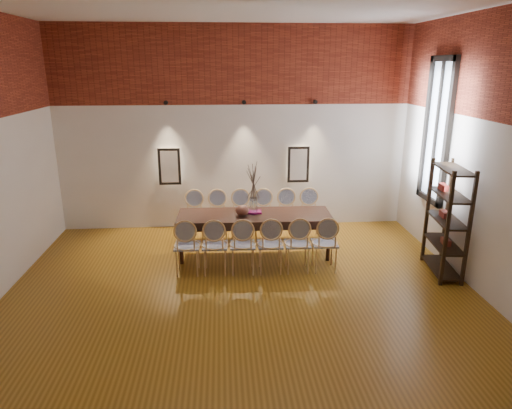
{
  "coord_description": "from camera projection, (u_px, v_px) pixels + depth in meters",
  "views": [
    {
      "loc": [
        -0.25,
        -5.6,
        3.26
      ],
      "look_at": [
        0.29,
        1.54,
        1.05
      ],
      "focal_mm": 32.0,
      "sensor_mm": 36.0,
      "label": 1
    }
  ],
  "objects": [
    {
      "name": "shelving_rack",
      "position": [
        447.0,
        220.0,
        7.21
      ],
      "size": [
        0.5,
        1.04,
        1.8
      ],
      "primitive_type": null,
      "rotation": [
        0.0,
        0.0,
        -0.12
      ],
      "color": "black",
      "rests_on": "floor"
    },
    {
      "name": "niche_left",
      "position": [
        170.0,
        166.0,
        9.12
      ],
      "size": [
        0.36,
        0.06,
        0.66
      ],
      "primitive_type": "cube",
      "color": "#FFEAC6",
      "rests_on": "wall_back"
    },
    {
      "name": "dining_table",
      "position": [
        254.0,
        234.0,
        8.07
      ],
      "size": [
        2.69,
        0.92,
        0.75
      ],
      "primitive_type": "cube",
      "rotation": [
        0.0,
        0.0,
        -0.02
      ],
      "color": "#351B13",
      "rests_on": "floor"
    },
    {
      "name": "spot_fixture_mid",
      "position": [
        244.0,
        102.0,
        8.83
      ],
      "size": [
        0.08,
        0.1,
        0.08
      ],
      "primitive_type": "cylinder",
      "rotation": [
        1.57,
        0.0,
        0.0
      ],
      "color": "black",
      "rests_on": "wall_back"
    },
    {
      "name": "spot_fixture_right",
      "position": [
        315.0,
        102.0,
        8.93
      ],
      "size": [
        0.08,
        0.1,
        0.08
      ],
      "primitive_type": "cylinder",
      "rotation": [
        1.57,
        0.0,
        0.0
      ],
      "color": "black",
      "rests_on": "wall_back"
    },
    {
      "name": "vase",
      "position": [
        254.0,
        206.0,
        7.91
      ],
      "size": [
        0.14,
        0.14,
        0.3
      ],
      "primitive_type": "cylinder",
      "color": "silver",
      "rests_on": "dining_table"
    },
    {
      "name": "wall_right",
      "position": [
        512.0,
        164.0,
        5.98
      ],
      "size": [
        0.1,
        7.0,
        4.0
      ],
      "primitive_type": "cube",
      "color": "silver",
      "rests_on": "ground"
    },
    {
      "name": "chair_far_f",
      "position": [
        310.0,
        215.0,
        8.77
      ],
      "size": [
        0.45,
        0.45,
        0.94
      ],
      "primitive_type": null,
      "rotation": [
        0.0,
        0.0,
        3.12
      ],
      "color": "#DEB576",
      "rests_on": "floor"
    },
    {
      "name": "chair_near_a",
      "position": [
        187.0,
        246.0,
        7.31
      ],
      "size": [
        0.45,
        0.45,
        0.94
      ],
      "primitive_type": null,
      "rotation": [
        0.0,
        0.0,
        -0.02
      ],
      "color": "#DEB576",
      "rests_on": "floor"
    },
    {
      "name": "chair_far_c",
      "position": [
        241.0,
        217.0,
        8.71
      ],
      "size": [
        0.45,
        0.45,
        0.94
      ],
      "primitive_type": null,
      "rotation": [
        0.0,
        0.0,
        3.12
      ],
      "color": "#DEB576",
      "rests_on": "floor"
    },
    {
      "name": "dried_branches",
      "position": [
        253.0,
        181.0,
        7.78
      ],
      "size": [
        0.5,
        0.5,
        0.7
      ],
      "primitive_type": null,
      "color": "#48382C",
      "rests_on": "vase"
    },
    {
      "name": "window_mullion",
      "position": [
        436.0,
        131.0,
        7.83
      ],
      "size": [
        0.06,
        0.06,
        2.4
      ],
      "primitive_type": "cube",
      "color": "black",
      "rests_on": "wall_right"
    },
    {
      "name": "chair_near_c",
      "position": [
        243.0,
        245.0,
        7.35
      ],
      "size": [
        0.45,
        0.45,
        0.94
      ],
      "primitive_type": null,
      "rotation": [
        0.0,
        0.0,
        -0.02
      ],
      "color": "#DEB576",
      "rests_on": "floor"
    },
    {
      "name": "book",
      "position": [
        254.0,
        212.0,
        8.03
      ],
      "size": [
        0.26,
        0.19,
        0.03
      ],
      "primitive_type": "cube",
      "rotation": [
        0.0,
        0.0,
        -0.02
      ],
      "color": "#8F0F5C",
      "rests_on": "dining_table"
    },
    {
      "name": "chair_far_b",
      "position": [
        218.0,
        217.0,
        8.69
      ],
      "size": [
        0.45,
        0.45,
        0.94
      ],
      "primitive_type": null,
      "rotation": [
        0.0,
        0.0,
        3.12
      ],
      "color": "#DEB576",
      "rests_on": "floor"
    },
    {
      "name": "spot_fixture_left",
      "position": [
        166.0,
        103.0,
        8.72
      ],
      "size": [
        0.08,
        0.1,
        0.08
      ],
      "primitive_type": "cylinder",
      "rotation": [
        1.57,
        0.0,
        0.0
      ],
      "color": "black",
      "rests_on": "wall_back"
    },
    {
      "name": "wall_front",
      "position": [
        274.0,
        320.0,
        2.34
      ],
      "size": [
        7.0,
        0.1,
        4.0
      ],
      "primitive_type": "cube",
      "color": "silver",
      "rests_on": "ground"
    },
    {
      "name": "floor",
      "position": [
        243.0,
        311.0,
        6.31
      ],
      "size": [
        7.0,
        7.0,
        0.02
      ],
      "primitive_type": "cube",
      "color": "#94651A",
      "rests_on": "ground"
    },
    {
      "name": "chair_near_d",
      "position": [
        270.0,
        244.0,
        7.38
      ],
      "size": [
        0.45,
        0.45,
        0.94
      ],
      "primitive_type": null,
      "rotation": [
        0.0,
        0.0,
        -0.02
      ],
      "color": "#DEB576",
      "rests_on": "floor"
    },
    {
      "name": "window_glass",
      "position": [
        438.0,
        131.0,
        7.83
      ],
      "size": [
        0.02,
        0.78,
        2.38
      ],
      "primitive_type": "cube",
      "color": "silver",
      "rests_on": "wall_right"
    },
    {
      "name": "niche_right",
      "position": [
        298.0,
        164.0,
        9.31
      ],
      "size": [
        0.36,
        0.06,
        0.66
      ],
      "primitive_type": "cube",
      "color": "#FFEAC6",
      "rests_on": "wall_back"
    },
    {
      "name": "wall_back",
      "position": [
        234.0,
        130.0,
        9.1
      ],
      "size": [
        7.0,
        0.1,
        4.0
      ],
      "primitive_type": "cube",
      "color": "silver",
      "rests_on": "ground"
    },
    {
      "name": "chair_far_d",
      "position": [
        264.0,
        216.0,
        8.73
      ],
      "size": [
        0.45,
        0.45,
        0.94
      ],
      "primitive_type": null,
      "rotation": [
        0.0,
        0.0,
        3.12
      ],
      "color": "#DEB576",
      "rests_on": "floor"
    },
    {
      "name": "brick_band_front",
      "position": [
        276.0,
        66.0,
        2.04
      ],
      "size": [
        7.0,
        0.02,
        1.5
      ],
      "primitive_type": "cube",
      "color": "maroon",
      "rests_on": "ground"
    },
    {
      "name": "brick_band_back",
      "position": [
        233.0,
        65.0,
        8.67
      ],
      "size": [
        7.0,
        0.02,
        1.5
      ],
      "primitive_type": "cube",
      "color": "maroon",
      "rests_on": "ground"
    },
    {
      "name": "chair_near_e",
      "position": [
        297.0,
        244.0,
        7.4
      ],
      "size": [
        0.45,
        0.45,
        0.94
      ],
      "primitive_type": null,
      "rotation": [
        0.0,
        0.0,
        -0.02
      ],
      "color": "#DEB576",
      "rests_on": "floor"
    },
    {
      "name": "chair_far_e",
      "position": [
        287.0,
        216.0,
        8.75
      ],
      "size": [
        0.45,
        0.45,
        0.94
      ],
      "primitive_type": null,
      "rotation": [
        0.0,
        0.0,
        3.12
      ],
      "color": "#DEB576",
      "rests_on": "floor"
    },
    {
      "name": "chair_near_b",
      "position": [
        215.0,
        245.0,
        7.33
      ],
      "size": [
        0.45,
        0.45,
        0.94
      ],
      "primitive_type": null,
      "rotation": [
        0.0,
        0.0,
        -0.02
      ],
      "color": "#DEB576",
      "rests_on": "floor"
    },
    {
      "name": "window_frame",
      "position": [
        436.0,
        131.0,
        7.83
      ],
      "size": [
        0.08,
        0.9,
        2.5
      ],
      "primitive_type": "cube",
      "color": "black",
      "rests_on": "wall_right"
    },
    {
      "name": "bowl",
      "position": [
        242.0,
        210.0,
        7.88
      ],
      "size": [
        0.24,
        0.24,
        0.18
      ],
      "primitive_type": "ellipsoid",
      "color": "brown",
      "rests_on": "dining_table"
    },
    {
      "name": "chair_near_f",
      "position": [
        325.0,
        243.0,
        7.42
      ],
      "size": [
        0.45,
        0.45,
        0.94
      ],
      "primitive_type": null,
      "rotation": [
        0.0,
        0.0,
        -0.02
      ],
      "color": "#DEB576",
      "rests_on": "floor"
    },
    {
      "name": "chair_far_a",
      "position": [
        194.0,
        217.0,
        8.66
      ],
      "size": [
        0.45,
        0.45,
        0.94
      ],
      "primitive_type": null,
      "rotation": [
        0.0,
        0.0,
        3.12
      ],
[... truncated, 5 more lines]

